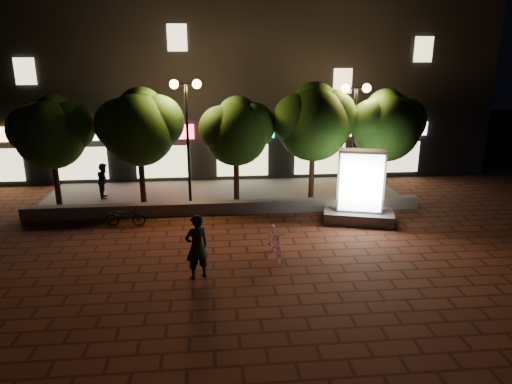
{
  "coord_description": "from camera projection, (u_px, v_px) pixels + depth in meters",
  "views": [
    {
      "loc": [
        -0.47,
        -13.36,
        6.05
      ],
      "look_at": [
        0.97,
        1.5,
        1.61
      ],
      "focal_mm": 31.52,
      "sensor_mm": 36.0,
      "label": 1
    }
  ],
  "objects": [
    {
      "name": "tree_mid",
      "position": [
        237.0,
        129.0,
        18.86
      ],
      "size": [
        3.24,
        2.7,
        4.5
      ],
      "color": "black",
      "rests_on": "sidewalk"
    },
    {
      "name": "street_lamp_right",
      "position": [
        355.0,
        112.0,
        18.88
      ],
      "size": [
        1.26,
        0.36,
        4.98
      ],
      "color": "black",
      "rests_on": "sidewalk"
    },
    {
      "name": "ad_kiosk",
      "position": [
        360.0,
        194.0,
        17.04
      ],
      "size": [
        2.87,
        1.98,
        2.83
      ],
      "color": "#605E59",
      "rests_on": "ground"
    },
    {
      "name": "retaining_wall",
      "position": [
        226.0,
        207.0,
        18.26
      ],
      "size": [
        16.0,
        0.45,
        0.5
      ],
      "primitive_type": "cube",
      "color": "#605E59",
      "rests_on": "ground"
    },
    {
      "name": "pedestrian",
      "position": [
        104.0,
        180.0,
        19.93
      ],
      "size": [
        0.69,
        0.84,
        1.57
      ],
      "primitive_type": "imported",
      "rotation": [
        0.0,
        0.0,
        1.71
      ],
      "color": "black",
      "rests_on": "sidewalk"
    },
    {
      "name": "tree_left",
      "position": [
        140.0,
        125.0,
        18.43
      ],
      "size": [
        3.6,
        3.0,
        4.89
      ],
      "color": "black",
      "rests_on": "sidewalk"
    },
    {
      "name": "sidewalk",
      "position": [
        225.0,
        195.0,
        20.7
      ],
      "size": [
        16.0,
        5.0,
        0.08
      ],
      "primitive_type": "cube",
      "color": "#605E59",
      "rests_on": "ground"
    },
    {
      "name": "tree_far_left",
      "position": [
        52.0,
        130.0,
        18.15
      ],
      "size": [
        3.36,
        2.8,
        4.63
      ],
      "color": "black",
      "rests_on": "sidewalk"
    },
    {
      "name": "rider",
      "position": [
        197.0,
        247.0,
        12.66
      ],
      "size": [
        0.83,
        0.71,
        1.92
      ],
      "primitive_type": "imported",
      "rotation": [
        0.0,
        0.0,
        3.58
      ],
      "color": "black",
      "rests_on": "ground"
    },
    {
      "name": "scooter_parked",
      "position": [
        125.0,
        216.0,
        16.83
      ],
      "size": [
        1.56,
        0.69,
        0.79
      ],
      "primitive_type": "imported",
      "rotation": [
        0.0,
        0.0,
        1.46
      ],
      "color": "black",
      "rests_on": "ground"
    },
    {
      "name": "ground",
      "position": [
        231.0,
        254.0,
        14.51
      ],
      "size": [
        80.0,
        80.0,
        0.0
      ],
      "primitive_type": "plane",
      "color": "#4F2618",
      "rests_on": "ground"
    },
    {
      "name": "tree_right",
      "position": [
        315.0,
        120.0,
        19.07
      ],
      "size": [
        3.72,
        3.1,
        5.07
      ],
      "color": "black",
      "rests_on": "sidewalk"
    },
    {
      "name": "building_block",
      "position": [
        219.0,
        78.0,
        25.49
      ],
      "size": [
        28.0,
        8.12,
        11.3
      ],
      "color": "black",
      "rests_on": "ground"
    },
    {
      "name": "tree_far_right",
      "position": [
        387.0,
        123.0,
        19.42
      ],
      "size": [
        3.48,
        2.9,
        4.76
      ],
      "color": "black",
      "rests_on": "sidewalk"
    },
    {
      "name": "street_lamp_left",
      "position": [
        187.0,
        111.0,
        18.19
      ],
      "size": [
        1.26,
        0.36,
        5.18
      ],
      "color": "black",
      "rests_on": "sidewalk"
    },
    {
      "name": "scooter_pink",
      "position": [
        275.0,
        243.0,
        14.12
      ],
      "size": [
        0.65,
        1.68,
        0.98
      ],
      "primitive_type": "imported",
      "rotation": [
        0.0,
        0.0,
        0.12
      ],
      "color": "#E48EC4",
      "rests_on": "ground"
    }
  ]
}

